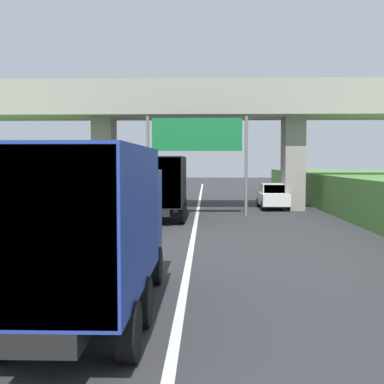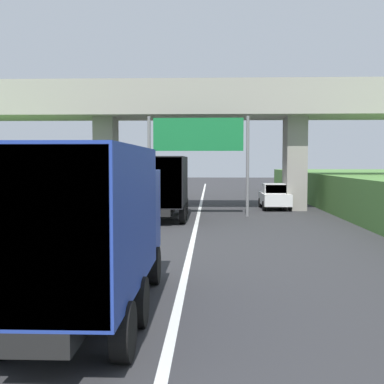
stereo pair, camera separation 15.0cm
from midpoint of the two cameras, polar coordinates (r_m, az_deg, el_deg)
name	(u,v)px [view 2 (the right image)]	position (r m, az deg, el deg)	size (l,w,h in m)	color
lane_centre_stripe	(197,220)	(27.30, 0.76, -3.19)	(0.20, 90.49, 0.01)	white
overpass_bridge	(200,114)	(33.58, 1.02, 8.83)	(40.00, 4.80, 8.29)	#9E998E
overhead_highway_sign	(198,142)	(29.13, 0.86, 5.72)	(5.88, 0.18, 5.79)	slate
truck_blue	(90,222)	(10.35, -11.13, -3.40)	(2.44, 7.30, 3.44)	black
truck_orange	(146,176)	(44.03, -5.11, 1.83)	(2.44, 7.30, 3.44)	black
truck_black	(165,184)	(27.79, -2.88, 0.91)	(2.44, 7.30, 3.44)	black
truck_red	(132,179)	(36.35, -6.75, 1.48)	(2.44, 7.30, 3.44)	black
car_white	(275,196)	(34.02, 9.48, -0.49)	(1.86, 4.10, 1.72)	silver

